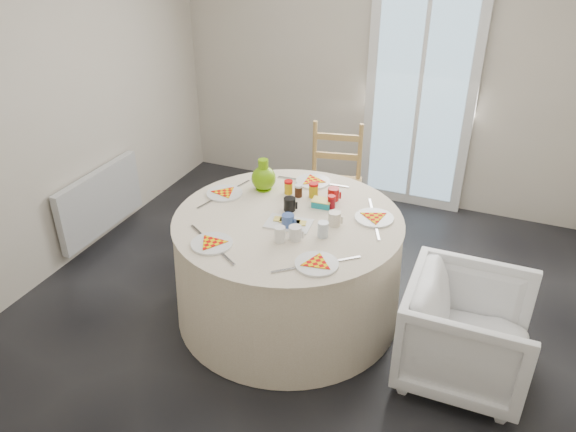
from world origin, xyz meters
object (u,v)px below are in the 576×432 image
at_px(table, 288,268).
at_px(wooden_chair, 333,190).
at_px(armchair, 468,327).
at_px(green_pitcher, 264,179).
at_px(radiator, 100,201).

height_order(table, wooden_chair, wooden_chair).
bearing_deg(table, wooden_chair, 91.86).
relative_size(table, armchair, 2.11).
bearing_deg(wooden_chair, armchair, -56.76).
distance_m(table, green_pitcher, 0.68).
bearing_deg(armchair, wooden_chair, 45.11).
relative_size(radiator, armchair, 1.31).
relative_size(table, wooden_chair, 1.57).
height_order(radiator, armchair, armchair).
relative_size(armchair, green_pitcher, 3.27).
relative_size(radiator, wooden_chair, 0.97).
distance_m(wooden_chair, green_pitcher, 0.92).
distance_m(table, wooden_chair, 1.11).
xyz_separation_m(radiator, wooden_chair, (1.85, 0.81, 0.09)).
bearing_deg(wooden_chair, table, -100.40).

